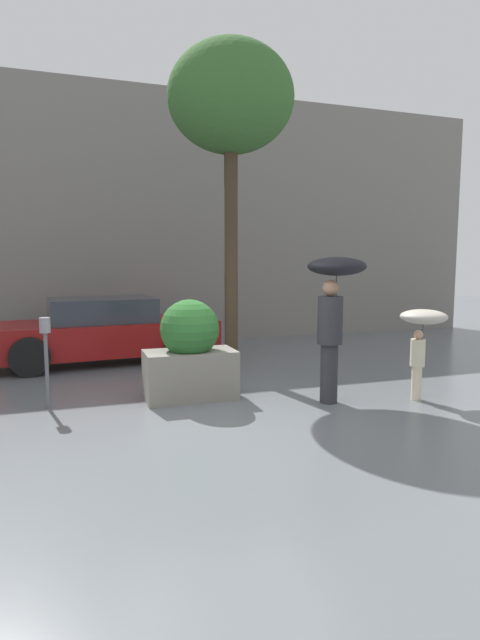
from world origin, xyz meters
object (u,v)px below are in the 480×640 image
person_child (422,328)px  parked_car_near (102,331)px  planter_box (190,352)px  person_adult (334,298)px  street_tree (231,102)px  parking_meter (46,343)px

person_child → parked_car_near: bearing=122.9°
planter_box → person_adult: size_ratio=0.71×
person_child → street_tree: 4.82m
person_child → parking_meter: person_child is taller
person_adult → person_child: 1.34m
person_adult → person_child: size_ratio=1.57×
parked_car_near → person_adult: bearing=-149.1°
parking_meter → person_child: bearing=-13.2°
person_adult → parking_meter: (-3.74, 0.87, -0.57)m
street_tree → parking_meter: bearing=-155.3°
street_tree → parked_car_near: bearing=140.5°
planter_box → parking_meter: planter_box is taller
parked_car_near → planter_box: bearing=-167.2°
street_tree → parking_meter: 4.95m
person_adult → street_tree: street_tree is taller
parked_car_near → person_child: bearing=-141.1°
person_child → street_tree: street_tree is taller
person_child → person_adult: bearing=155.5°
parking_meter → street_tree: bearing=24.7°
street_tree → parking_meter: size_ratio=4.57×
planter_box → person_adult: person_adult is taller
person_adult → planter_box: bearing=125.6°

